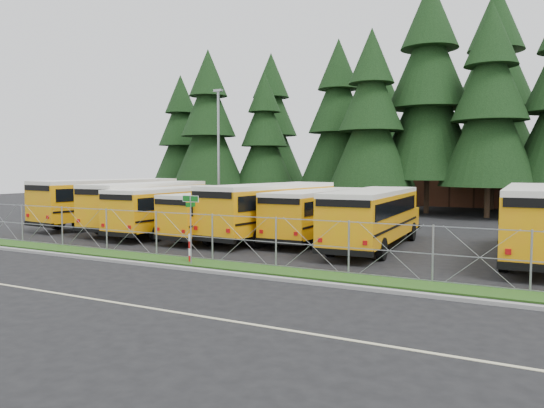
% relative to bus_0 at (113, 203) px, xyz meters
% --- Properties ---
extents(ground, '(120.00, 120.00, 0.00)m').
position_rel_bus_0_xyz_m(ground, '(14.43, -7.01, -1.56)').
color(ground, black).
rests_on(ground, ground).
extents(curb, '(50.00, 0.25, 0.12)m').
position_rel_bus_0_xyz_m(curb, '(14.43, -10.11, -1.50)').
color(curb, gray).
rests_on(curb, ground).
extents(grass_verge, '(50.00, 1.40, 0.06)m').
position_rel_bus_0_xyz_m(grass_verge, '(14.43, -8.71, -1.53)').
color(grass_verge, '#1F4614').
rests_on(grass_verge, ground).
extents(road_lane_line, '(50.00, 0.12, 0.01)m').
position_rel_bus_0_xyz_m(road_lane_line, '(14.43, -15.01, -1.55)').
color(road_lane_line, beige).
rests_on(road_lane_line, ground).
extents(chainlink_fence, '(44.00, 0.10, 2.00)m').
position_rel_bus_0_xyz_m(chainlink_fence, '(14.43, -8.01, -0.56)').
color(chainlink_fence, '#95999D').
rests_on(chainlink_fence, ground).
extents(brick_building, '(22.00, 10.00, 6.00)m').
position_rel_bus_0_xyz_m(brick_building, '(20.43, 32.99, 1.44)').
color(brick_building, brown).
rests_on(brick_building, ground).
extents(bus_0, '(4.19, 12.12, 3.11)m').
position_rel_bus_0_xyz_m(bus_0, '(0.00, 0.00, 0.00)').
color(bus_0, '#E7A207').
rests_on(bus_0, ground).
extents(bus_1, '(3.45, 11.50, 2.97)m').
position_rel_bus_0_xyz_m(bus_1, '(3.75, -0.55, -0.07)').
color(bus_1, '#E7A207').
rests_on(bus_1, ground).
extents(bus_2, '(2.50, 10.53, 2.76)m').
position_rel_bus_0_xyz_m(bus_2, '(6.39, -1.50, -0.18)').
color(bus_2, '#E7A207').
rests_on(bus_2, ground).
extents(bus_3, '(3.20, 9.95, 2.56)m').
position_rel_bus_0_xyz_m(bus_3, '(10.02, -1.51, -0.27)').
color(bus_3, '#E7A207').
rests_on(bus_3, ground).
extents(bus_4, '(3.95, 11.76, 3.02)m').
position_rel_bus_0_xyz_m(bus_4, '(12.50, -0.59, -0.04)').
color(bus_4, '#E7A207').
rests_on(bus_4, ground).
extents(bus_5, '(2.49, 10.40, 2.72)m').
position_rel_bus_0_xyz_m(bus_5, '(14.85, -0.00, -0.19)').
color(bus_5, '#E7A207').
rests_on(bus_5, ground).
extents(bus_6, '(3.05, 11.01, 2.86)m').
position_rel_bus_0_xyz_m(bus_6, '(18.38, -1.45, -0.13)').
color(bus_6, '#E7A207').
rests_on(bus_6, ground).
extents(bus_east, '(3.14, 12.07, 3.15)m').
position_rel_bus_0_xyz_m(bus_east, '(25.57, -1.27, 0.02)').
color(bus_east, '#E7A207').
rests_on(bus_east, ground).
extents(street_sign, '(0.84, 0.55, 2.81)m').
position_rel_bus_0_xyz_m(street_sign, '(13.16, -9.15, 0.48)').
color(street_sign, '#95999D').
rests_on(street_sign, ground).
extents(striped_bollard, '(0.11, 0.11, 1.20)m').
position_rel_bus_0_xyz_m(striped_bollard, '(12.81, -8.76, -0.96)').
color(striped_bollard, '#B20C0C').
rests_on(striped_bollard, ground).
extents(light_standard, '(0.70, 0.35, 10.14)m').
position_rel_bus_0_xyz_m(light_standard, '(2.08, 9.58, 3.95)').
color(light_standard, '#95999D').
rests_on(light_standard, ground).
extents(conifer_0, '(6.27, 6.27, 13.86)m').
position_rel_bus_0_xyz_m(conifer_0, '(-9.78, 20.13, 5.37)').
color(conifer_0, black).
rests_on(conifer_0, ground).
extents(conifer_1, '(6.95, 6.95, 15.36)m').
position_rel_bus_0_xyz_m(conifer_1, '(-3.94, 16.88, 6.12)').
color(conifer_1, black).
rests_on(conifer_1, ground).
extents(conifer_2, '(5.99, 5.99, 13.24)m').
position_rel_bus_0_xyz_m(conifer_2, '(0.72, 19.75, 5.06)').
color(conifer_2, black).
rests_on(conifer_2, ground).
extents(conifer_3, '(7.13, 7.13, 15.77)m').
position_rel_bus_0_xyz_m(conifer_3, '(8.18, 20.37, 6.33)').
color(conifer_3, black).
rests_on(conifer_3, ground).
extents(conifer_4, '(6.91, 6.91, 15.27)m').
position_rel_bus_0_xyz_m(conifer_4, '(12.61, 16.30, 6.08)').
color(conifer_4, black).
rests_on(conifer_4, ground).
extents(conifer_5, '(8.87, 8.87, 19.63)m').
position_rel_bus_0_xyz_m(conifer_5, '(16.48, 19.80, 8.26)').
color(conifer_5, black).
rests_on(conifer_5, ground).
extents(conifer_6, '(7.49, 7.49, 16.57)m').
position_rel_bus_0_xyz_m(conifer_6, '(21.50, 17.97, 6.73)').
color(conifer_6, black).
rests_on(conifer_6, ground).
extents(conifer_10, '(7.35, 7.35, 16.25)m').
position_rel_bus_0_xyz_m(conifer_10, '(-1.31, 24.97, 6.57)').
color(conifer_10, black).
rests_on(conifer_10, ground).
extents(conifer_11, '(6.24, 6.24, 13.80)m').
position_rel_bus_0_xyz_m(conifer_11, '(10.73, 26.95, 5.34)').
color(conifer_11, black).
rests_on(conifer_11, ground).
extents(conifer_12, '(9.30, 9.30, 20.58)m').
position_rel_bus_0_xyz_m(conifer_12, '(21.02, 26.64, 8.73)').
color(conifer_12, black).
rests_on(conifer_12, ground).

